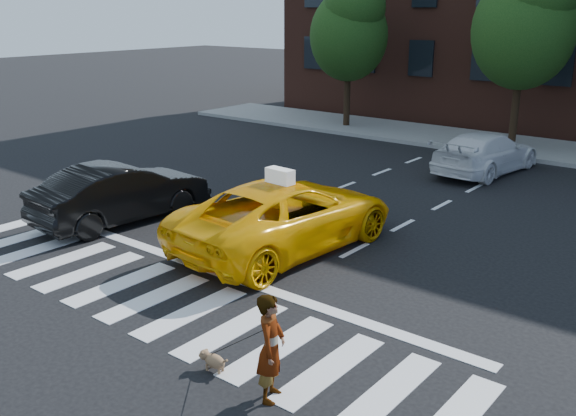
{
  "coord_description": "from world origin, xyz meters",
  "views": [
    {
      "loc": [
        8.78,
        -6.99,
        5.19
      ],
      "look_at": [
        0.64,
        3.22,
        1.1
      ],
      "focal_mm": 40.0,
      "sensor_mm": 36.0,
      "label": 1
    }
  ],
  "objects_px": {
    "tree_left": "(350,26)",
    "dog": "(212,360)",
    "black_sedan": "(122,193)",
    "taxi": "(286,215)",
    "woman": "(271,348)",
    "tree_mid": "(526,17)",
    "white_suv": "(486,153)"
  },
  "relations": [
    {
      "from": "tree_left",
      "to": "black_sedan",
      "type": "relative_size",
      "value": 1.44
    },
    {
      "from": "tree_left",
      "to": "woman",
      "type": "relative_size",
      "value": 4.15
    },
    {
      "from": "tree_mid",
      "to": "woman",
      "type": "xyz_separation_m",
      "value": [
        3.25,
        -18.1,
        -4.07
      ]
    },
    {
      "from": "taxi",
      "to": "white_suv",
      "type": "xyz_separation_m",
      "value": [
        0.78,
        9.44,
        -0.11
      ]
    },
    {
      "from": "taxi",
      "to": "white_suv",
      "type": "distance_m",
      "value": 9.48
    },
    {
      "from": "white_suv",
      "to": "woman",
      "type": "relative_size",
      "value": 2.95
    },
    {
      "from": "black_sedan",
      "to": "woman",
      "type": "relative_size",
      "value": 2.89
    },
    {
      "from": "white_suv",
      "to": "tree_mid",
      "type": "bearing_deg",
      "value": -76.72
    },
    {
      "from": "woman",
      "to": "dog",
      "type": "bearing_deg",
      "value": 65.51
    },
    {
      "from": "taxi",
      "to": "dog",
      "type": "relative_size",
      "value": 10.57
    },
    {
      "from": "tree_left",
      "to": "black_sedan",
      "type": "height_order",
      "value": "tree_left"
    },
    {
      "from": "taxi",
      "to": "dog",
      "type": "bearing_deg",
      "value": 121.11
    },
    {
      "from": "white_suv",
      "to": "tree_left",
      "type": "bearing_deg",
      "value": -20.52
    },
    {
      "from": "taxi",
      "to": "dog",
      "type": "distance_m",
      "value": 5.3
    },
    {
      "from": "black_sedan",
      "to": "taxi",
      "type": "bearing_deg",
      "value": -161.25
    },
    {
      "from": "tree_mid",
      "to": "dog",
      "type": "bearing_deg",
      "value": -83.34
    },
    {
      "from": "tree_mid",
      "to": "white_suv",
      "type": "height_order",
      "value": "tree_mid"
    },
    {
      "from": "white_suv",
      "to": "woman",
      "type": "xyz_separation_m",
      "value": [
        2.73,
        -14.14,
        0.11
      ]
    },
    {
      "from": "black_sedan",
      "to": "white_suv",
      "type": "relative_size",
      "value": 0.98
    },
    {
      "from": "tree_left",
      "to": "white_suv",
      "type": "distance_m",
      "value": 9.71
    },
    {
      "from": "woman",
      "to": "dog",
      "type": "xyz_separation_m",
      "value": [
        -1.14,
        -0.01,
        -0.61
      ]
    },
    {
      "from": "tree_mid",
      "to": "dog",
      "type": "distance_m",
      "value": 18.81
    },
    {
      "from": "white_suv",
      "to": "black_sedan",
      "type": "bearing_deg",
      "value": 69.44
    },
    {
      "from": "tree_left",
      "to": "taxi",
      "type": "bearing_deg",
      "value": -61.61
    },
    {
      "from": "tree_mid",
      "to": "white_suv",
      "type": "xyz_separation_m",
      "value": [
        0.53,
        -3.95,
        -4.18
      ]
    },
    {
      "from": "tree_left",
      "to": "tree_mid",
      "type": "height_order",
      "value": "tree_mid"
    },
    {
      "from": "tree_mid",
      "to": "tree_left",
      "type": "bearing_deg",
      "value": 180.0
    },
    {
      "from": "white_suv",
      "to": "dog",
      "type": "height_order",
      "value": "white_suv"
    },
    {
      "from": "tree_mid",
      "to": "taxi",
      "type": "height_order",
      "value": "tree_mid"
    },
    {
      "from": "tree_mid",
      "to": "woman",
      "type": "distance_m",
      "value": 18.83
    },
    {
      "from": "tree_left",
      "to": "dog",
      "type": "height_order",
      "value": "tree_left"
    },
    {
      "from": "dog",
      "to": "taxi",
      "type": "bearing_deg",
      "value": 108.35
    }
  ]
}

